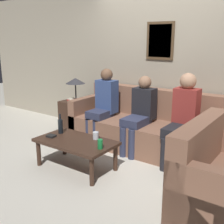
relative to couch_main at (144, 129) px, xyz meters
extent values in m
plane|color=beige|center=(0.00, -0.54, -0.32)|extent=(16.00, 16.00, 0.00)
cube|color=#9E937F|center=(0.00, 0.48, 0.98)|extent=(9.00, 0.06, 2.60)
cube|color=#4C3823|center=(0.00, 0.44, 1.38)|extent=(0.48, 0.02, 0.60)
cube|color=#B7CCB2|center=(0.00, 0.43, 1.38)|extent=(0.40, 0.01, 0.52)
cube|color=brown|center=(0.00, -0.06, -0.09)|extent=(2.41, 0.91, 0.46)
cube|color=brown|center=(0.00, 0.30, 0.38)|extent=(2.41, 0.20, 0.48)
cube|color=brown|center=(-1.14, -0.06, 0.04)|extent=(0.14, 0.91, 0.72)
cube|color=brown|center=(1.14, -0.06, 0.04)|extent=(0.14, 0.91, 0.72)
cube|color=brown|center=(1.26, -1.10, 0.38)|extent=(0.20, 1.27, 0.48)
cube|color=brown|center=(1.61, -1.67, 0.04)|extent=(0.91, 0.14, 0.72)
cube|color=#382319|center=(-0.39, -1.21, 0.06)|extent=(1.08, 0.62, 0.04)
cylinder|color=#382319|center=(-0.87, -1.45, -0.14)|extent=(0.06, 0.06, 0.36)
cylinder|color=#382319|center=(0.10, -1.45, -0.14)|extent=(0.06, 0.06, 0.36)
cylinder|color=#382319|center=(-0.87, -0.96, -0.14)|extent=(0.06, 0.06, 0.36)
cylinder|color=#382319|center=(0.10, -0.96, -0.14)|extent=(0.06, 0.06, 0.36)
cube|color=#382319|center=(-1.47, -0.08, -0.02)|extent=(0.43, 0.43, 0.61)
cylinder|color=#262628|center=(-1.41, -0.08, 0.46)|extent=(0.02, 0.02, 0.35)
cone|color=#2D2D33|center=(-1.41, -0.08, 0.67)|extent=(0.36, 0.36, 0.10)
cube|color=red|center=(-1.53, -0.10, 0.30)|extent=(0.12, 0.10, 0.02)
cube|color=beige|center=(-1.53, -0.10, 0.32)|extent=(0.12, 0.10, 0.02)
cylinder|color=black|center=(-0.77, -1.11, 0.18)|extent=(0.07, 0.07, 0.20)
cylinder|color=black|center=(-0.77, -1.11, 0.33)|extent=(0.03, 0.03, 0.09)
cylinder|color=silver|center=(-0.20, -1.01, 0.13)|extent=(0.08, 0.08, 0.10)
cube|color=black|center=(-0.76, -1.31, 0.09)|extent=(0.12, 0.10, 0.03)
cylinder|color=#197A38|center=(0.06, -1.25, 0.14)|extent=(0.07, 0.07, 0.12)
cube|color=#2D334C|center=(-0.71, -0.27, 0.18)|extent=(0.31, 0.40, 0.14)
cylinder|color=#2D334C|center=(-0.79, -0.47, -0.09)|extent=(0.11, 0.11, 0.46)
cylinder|color=#2D334C|center=(-0.63, -0.47, -0.09)|extent=(0.11, 0.11, 0.46)
cube|color=#33477A|center=(-0.71, -0.06, 0.46)|extent=(0.34, 0.22, 0.55)
sphere|color=brown|center=(-0.71, -0.06, 0.83)|extent=(0.20, 0.20, 0.20)
cube|color=#2D334C|center=(0.00, -0.26, 0.18)|extent=(0.31, 0.48, 0.14)
cylinder|color=#2D334C|center=(-0.08, -0.50, -0.09)|extent=(0.11, 0.11, 0.46)
cylinder|color=#2D334C|center=(0.08, -0.50, -0.09)|extent=(0.11, 0.11, 0.46)
cube|color=black|center=(0.00, -0.03, 0.43)|extent=(0.34, 0.22, 0.48)
sphere|color=#8C664C|center=(0.00, -0.03, 0.76)|extent=(0.20, 0.20, 0.20)
cube|color=black|center=(0.71, -0.33, 0.18)|extent=(0.31, 0.49, 0.14)
cylinder|color=black|center=(0.63, -0.57, -0.09)|extent=(0.11, 0.11, 0.46)
cylinder|color=black|center=(0.78, -0.57, -0.09)|extent=(0.11, 0.11, 0.46)
cube|color=maroon|center=(0.71, -0.08, 0.46)|extent=(0.34, 0.22, 0.56)
sphere|color=tan|center=(0.71, -0.08, 0.85)|extent=(0.23, 0.23, 0.23)
sphere|color=beige|center=(0.98, -1.09, -0.23)|extent=(0.19, 0.19, 0.19)
sphere|color=beige|center=(0.98, -1.09, -0.09)|extent=(0.12, 0.12, 0.12)
sphere|color=beige|center=(0.94, -1.09, -0.04)|extent=(0.04, 0.04, 0.04)
sphere|color=beige|center=(1.02, -1.09, -0.04)|extent=(0.04, 0.04, 0.04)
sphere|color=#FFEAD1|center=(0.98, -1.14, -0.09)|extent=(0.05, 0.05, 0.05)
camera|label=1|loc=(2.09, -3.82, 1.42)|focal=45.00mm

